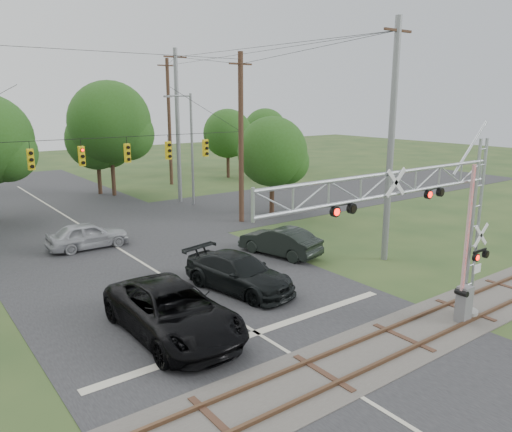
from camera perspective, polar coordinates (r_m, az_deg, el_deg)
ground at (r=15.45m, az=13.17°, el=-20.25°), size 160.00×160.00×0.00m
road_main at (r=22.36m, az=-6.95°, el=-9.02°), size 14.00×90.00×0.02m
road_cross at (r=34.67m, az=-18.56°, el=-1.56°), size 90.00×12.00×0.02m
railroad_track at (r=16.56m, az=7.66°, el=-17.39°), size 90.00×3.20×0.17m
crossing_gantry at (r=17.90m, az=18.97°, el=-0.59°), size 11.04×0.90×7.04m
traffic_signal_span at (r=30.28m, az=-15.29°, el=7.53°), size 19.34×0.36×11.50m
pickup_black at (r=18.67m, az=-9.48°, el=-10.68°), size 3.10×6.69×1.86m
car_dark at (r=22.61m, az=-1.98°, el=-6.49°), size 3.39×5.96×1.63m
sedan_silver at (r=30.40m, az=-18.67°, el=-2.10°), size 4.57×1.88×1.55m
suv_dark at (r=27.59m, az=2.73°, el=-2.91°), size 2.75×5.01×1.57m
streetlight at (r=40.48m, az=-7.56°, el=8.18°), size 2.37×0.25×8.89m
utility_poles at (r=34.14m, az=-14.31°, el=9.11°), size 24.91×29.15×13.43m
treeline at (r=43.19m, az=-24.12°, el=8.01°), size 58.20×25.94×10.06m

